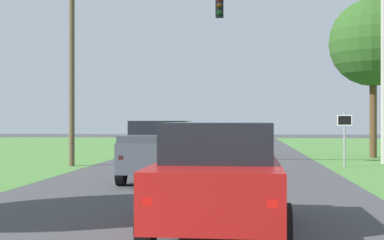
# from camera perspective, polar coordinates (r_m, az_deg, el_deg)

# --- Properties ---
(ground_plane) EXTENTS (120.00, 120.00, 0.00)m
(ground_plane) POSITION_cam_1_polar(r_m,az_deg,el_deg) (14.86, -0.60, -7.49)
(ground_plane) COLOR #424244
(red_suv_near) EXTENTS (2.32, 4.66, 1.89)m
(red_suv_near) POSITION_cam_1_polar(r_m,az_deg,el_deg) (9.72, 2.85, -5.58)
(red_suv_near) COLOR #9E1411
(red_suv_near) RESTS_ON ground_plane
(pickup_truck_lead) EXTENTS (2.39, 5.23, 1.91)m
(pickup_truck_lead) POSITION_cam_1_polar(r_m,az_deg,el_deg) (17.68, -3.18, -3.09)
(pickup_truck_lead) COLOR #4C515B
(pickup_truck_lead) RESTS_ON ground_plane
(traffic_light) EXTENTS (7.02, 0.40, 7.74)m
(traffic_light) POSITION_cam_1_polar(r_m,az_deg,el_deg) (23.37, -8.15, 7.71)
(traffic_light) COLOR brown
(traffic_light) RESTS_ON ground_plane
(keep_moving_sign) EXTENTS (0.60, 0.09, 2.28)m
(keep_moving_sign) POSITION_cam_1_polar(r_m,az_deg,el_deg) (23.47, 15.51, -1.16)
(keep_moving_sign) COLOR gray
(keep_moving_sign) RESTS_ON ground_plane
(oak_tree_right) EXTENTS (4.48, 4.48, 8.16)m
(oak_tree_right) POSITION_cam_1_polar(r_m,az_deg,el_deg) (29.94, 18.24, 7.60)
(oak_tree_right) COLOR #4C351E
(oak_tree_right) RESTS_ON ground_plane
(utility_pole_right) EXTENTS (0.28, 0.28, 9.08)m
(utility_pole_right) POSITION_cam_1_polar(r_m,az_deg,el_deg) (25.73, 19.27, 5.80)
(utility_pole_right) COLOR #9E998E
(utility_pole_right) RESTS_ON ground_plane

